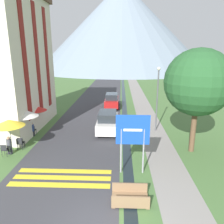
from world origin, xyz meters
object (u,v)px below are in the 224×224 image
cafe_chair_far_left (33,129)px  cafe_umbrella_front_yellow (9,123)px  streetlamp (157,94)px  cafe_umbrella_middle_white (24,113)px  cafe_chair_near_right (21,142)px  hotel_building (4,54)px  footbridge (130,198)px  cafe_chair_near_left (20,143)px  tree_by_path (198,83)px  person_standing_terrace (18,133)px  parked_car_near (108,121)px  person_seated_far (32,129)px  road_sign (133,135)px  cafe_chair_middle (23,136)px  person_seated_near (9,144)px  parked_car_far (112,101)px  cafe_chair_nearest (4,149)px  cafe_umbrella_rear_red (35,108)px

cafe_chair_far_left → cafe_umbrella_front_yellow: 3.74m
streetlamp → cafe_umbrella_middle_white: bearing=-165.8°
cafe_chair_near_right → streetlamp: bearing=32.1°
hotel_building → footbridge: (10.60, -10.26, -6.36)m
cafe_chair_near_left → tree_by_path: size_ratio=0.12×
person_standing_terrace → parked_car_near: bearing=28.4°
footbridge → cafe_umbrella_middle_white: cafe_umbrella_middle_white is taller
person_seated_far → road_sign: bearing=-34.0°
cafe_chair_middle → person_seated_near: size_ratio=0.67×
hotel_building → tree_by_path: (15.15, -4.59, -1.75)m
person_seated_near → tree_by_path: (12.59, 1.00, 4.14)m
road_sign → cafe_chair_near_right: 8.60m
cafe_chair_near_left → cafe_chair_near_right: bearing=93.9°
hotel_building → footbridge: bearing=-44.1°
streetlamp → tree_by_path: 4.77m
person_seated_far → person_seated_near: bearing=-94.5°
hotel_building → cafe_chair_near_right: (2.93, -4.69, -6.08)m
parked_car_far → footbridge: bearing=-85.0°
parked_car_far → cafe_chair_nearest: size_ratio=4.78×
person_seated_far → cafe_chair_near_right: bearing=-87.3°
cafe_chair_near_left → person_seated_far: size_ratio=0.70×
cafe_chair_nearest → cafe_umbrella_middle_white: cafe_umbrella_middle_white is taller
cafe_chair_nearest → cafe_chair_near_right: bearing=45.0°
cafe_chair_nearest → person_seated_near: (0.16, 0.34, 0.19)m
cafe_chair_near_right → person_seated_near: (-0.38, -0.90, 0.19)m
cafe_umbrella_front_yellow → tree_by_path: (12.52, 0.81, 2.66)m
parked_car_far → cafe_chair_far_left: (-6.22, -9.88, -0.40)m
person_seated_far → streetlamp: size_ratio=0.22×
road_sign → cafe_umbrella_rear_red: road_sign is taller
streetlamp → person_seated_far: bearing=-170.4°
parked_car_near → person_standing_terrace: 7.24m
person_seated_far → footbridge: bearing=-45.8°
cafe_chair_nearest → cafe_chair_far_left: size_ratio=1.00×
cafe_umbrella_front_yellow → person_seated_near: (-0.07, -0.19, -1.47)m
parked_car_near → streetlamp: size_ratio=0.78×
road_sign → streetlamp: streetlamp is taller
cafe_chair_middle → person_seated_near: (-0.07, -2.05, 0.19)m
cafe_umbrella_rear_red → streetlamp: size_ratio=0.40×
parked_car_near → person_standing_terrace: parked_car_near is taller
cafe_chair_middle → person_standing_terrace: bearing=-111.6°
cafe_chair_near_right → cafe_chair_far_left: (-0.15, 2.63, 0.00)m
road_sign → cafe_chair_near_right: size_ratio=4.09×
footbridge → cafe_chair_middle: bearing=139.9°
hotel_building → cafe_umbrella_middle_white: hotel_building is taller
hotel_building → cafe_chair_near_left: bearing=-58.6°
hotel_building → parked_car_far: 13.21m
cafe_chair_far_left → hotel_building: bearing=135.9°
cafe_umbrella_front_yellow → person_seated_far: cafe_umbrella_front_yellow is taller
hotel_building → cafe_chair_far_left: hotel_building is taller
tree_by_path → cafe_chair_far_left: bearing=168.4°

